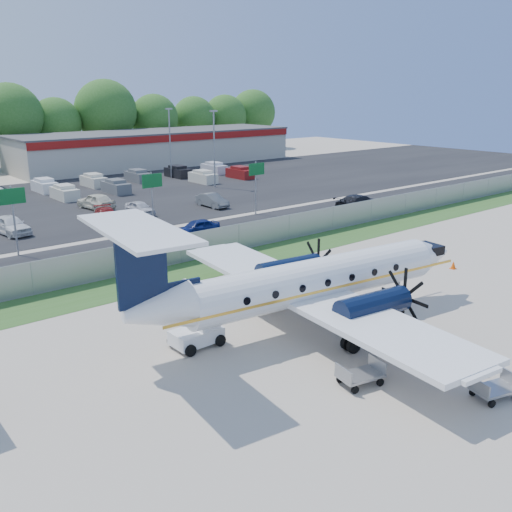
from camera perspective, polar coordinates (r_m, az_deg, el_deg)
ground at (r=29.05m, az=7.61°, el=-6.93°), size 170.00×170.00×0.00m
grass_verge at (r=37.67m, az=-5.82°, el=-1.37°), size 170.00×4.00×0.02m
access_road at (r=43.44m, az=-10.99°, el=0.81°), size 170.00×8.00×0.02m
parking_lot at (r=62.29m, az=-20.42°, el=4.75°), size 170.00×32.00×0.02m
perimeter_fence at (r=39.00m, az=-7.51°, el=0.71°), size 120.00×0.06×1.99m
building_east at (r=92.54m, az=-9.89°, el=10.63°), size 44.40×12.40×5.24m
sign_left at (r=43.24m, az=-23.14°, el=4.63°), size 1.80×0.26×5.00m
sign_mid at (r=47.44m, az=-10.34°, el=6.60°), size 1.80×0.26×5.00m
sign_right at (r=53.60m, az=0.02°, el=7.96°), size 1.80×0.26×5.00m
light_pole_ne at (r=68.94m, az=-4.21°, el=11.13°), size 0.90×0.35×9.09m
light_pole_se at (r=77.28m, az=-8.61°, el=11.55°), size 0.90×0.35×9.09m
aircraft at (r=27.95m, az=5.39°, el=-2.52°), size 20.29×19.95×6.22m
pushback_tug at (r=26.64m, az=-5.80°, el=-7.70°), size 2.31×1.66×1.24m
baggage_cart_near at (r=23.65m, az=10.39°, el=-11.57°), size 1.97×1.41×0.94m
baggage_cart_far at (r=24.15m, az=22.77°, el=-12.09°), size 1.94×1.46×0.91m
cone_nose at (r=39.83m, az=19.13°, el=-0.87°), size 0.37×0.37×0.52m
cone_port_wing at (r=25.71m, az=21.74°, el=-10.57°), size 0.40×0.40×0.57m
cone_starboard_wing at (r=32.06m, az=-2.77°, el=-4.04°), size 0.38×0.38×0.54m
road_car_mid at (r=46.62m, az=-5.89°, el=2.07°), size 3.90×1.74×1.30m
road_car_east at (r=56.47m, az=10.26°, el=4.40°), size 5.84×2.64×1.66m
parked_car_b at (r=50.86m, az=-23.25°, el=2.02°), size 2.42×4.78×1.56m
parked_car_c at (r=52.49m, az=-14.66°, el=3.23°), size 2.92×4.77×1.29m
parked_car_d at (r=55.21m, az=-11.49°, el=4.07°), size 1.59×3.81×1.29m
parked_car_e at (r=57.94m, az=-4.40°, el=4.92°), size 1.47×4.12×1.35m
parked_car_g at (r=58.88m, az=-15.66°, el=4.54°), size 2.54×4.95×1.61m
far_parking_rows at (r=66.97m, az=-21.87°, el=5.34°), size 56.00×10.00×1.60m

